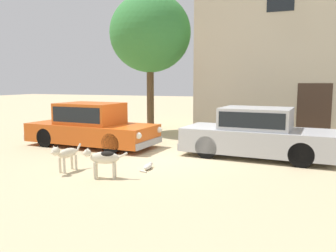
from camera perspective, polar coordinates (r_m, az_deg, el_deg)
The scene contains 7 objects.
ground_plane at distance 10.03m, azimuth -2.83°, elevation -5.13°, with size 80.00×80.00×0.00m, color tan.
parked_sedan_nearest at distance 11.91m, azimuth -12.45°, elevation 0.16°, with size 4.57×2.03×1.45m.
parked_sedan_second at distance 10.25m, azimuth 14.34°, elevation -1.10°, with size 4.42×2.01×1.42m.
stray_dog_spotted at distance 8.67m, azimuth -16.54°, elevation -4.40°, with size 0.28×1.01×0.69m.
stray_dog_tan at distance 7.91m, azimuth -10.57°, elevation -5.14°, with size 1.01×0.41×0.69m.
stray_cat at distance 8.68m, azimuth -3.28°, elevation -6.63°, with size 0.22×0.62×0.15m.
acacia_tree_left at distance 14.82m, azimuth -2.97°, elevation 14.91°, with size 3.39×3.05×5.75m.
Camera 1 is at (3.91, -8.98, 2.15)m, focal length 37.20 mm.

